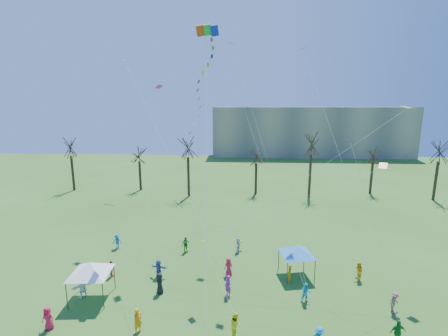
# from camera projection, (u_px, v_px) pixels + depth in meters

# --- Properties ---
(distant_building) EXTENTS (60.00, 14.00, 15.00)m
(distant_building) POSITION_uv_depth(u_px,v_px,m) (310.00, 131.00, 97.81)
(distant_building) COLOR gray
(distant_building) RESTS_ON ground
(bare_tree_row) EXTENTS (68.83, 9.19, 11.60)m
(bare_tree_row) POSITION_uv_depth(u_px,v_px,m) (255.00, 154.00, 53.64)
(bare_tree_row) COLOR black
(bare_tree_row) RESTS_ON ground
(big_box_kite) EXTENTS (2.16, 8.19, 23.64)m
(big_box_kite) POSITION_uv_depth(u_px,v_px,m) (205.00, 88.00, 25.23)
(big_box_kite) COLOR #C33C0D
(big_box_kite) RESTS_ON ground
(canopy_tent_white) EXTENTS (4.25, 4.25, 3.20)m
(canopy_tent_white) POSITION_uv_depth(u_px,v_px,m) (90.00, 268.00, 25.03)
(canopy_tent_white) COLOR #3F3F44
(canopy_tent_white) RESTS_ON ground
(canopy_tent_blue) EXTENTS (3.87, 3.87, 2.95)m
(canopy_tent_blue) POSITION_uv_depth(u_px,v_px,m) (297.00, 250.00, 28.59)
(canopy_tent_blue) COLOR #3F3F44
(canopy_tent_blue) RESTS_ON ground
(festival_crowd) EXTENTS (26.47, 15.15, 1.82)m
(festival_crowd) POSITION_uv_depth(u_px,v_px,m) (216.00, 282.00, 26.35)
(festival_crowd) COLOR red
(festival_crowd) RESTS_ON ground
(small_kites_aloft) EXTENTS (29.41, 18.04, 31.50)m
(small_kites_aloft) POSITION_uv_depth(u_px,v_px,m) (249.00, 128.00, 28.27)
(small_kites_aloft) COLOR #FD3E0D
(small_kites_aloft) RESTS_ON ground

